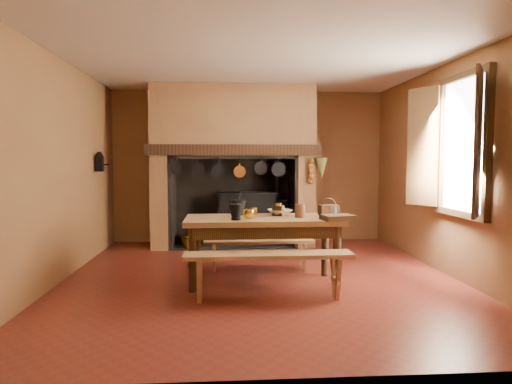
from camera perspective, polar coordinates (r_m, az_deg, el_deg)
floor at (r=6.01m, az=0.51°, el=-10.63°), size 5.50×5.50×0.00m
ceiling at (r=5.95m, az=0.53°, el=16.43°), size 5.50×5.50×0.00m
back_wall at (r=8.56m, az=-0.93°, el=3.21°), size 5.00×0.02×2.80m
wall_left at (r=6.15m, az=-23.42°, el=2.57°), size 0.02×5.50×2.80m
wall_right at (r=6.51m, az=23.06°, el=2.64°), size 0.02×5.50×2.80m
wall_front at (r=3.08m, az=4.56°, el=1.79°), size 5.00×0.02×2.80m
chimney_breast at (r=8.11m, az=-2.90°, el=6.07°), size 2.95×0.96×2.80m
iron_range at (r=8.32m, az=-1.10°, el=-3.14°), size 1.12×0.55×1.60m
hearth_pans at (r=8.16m, az=-8.14°, el=-6.08°), size 0.51×0.62×0.20m
hanging_pans at (r=7.61m, az=-3.11°, el=2.80°), size 1.92×0.29×0.27m
onion_string at (r=7.73m, az=6.88°, el=2.58°), size 0.12×0.10×0.46m
herb_bunch at (r=7.76m, az=8.19°, el=2.94°), size 0.20×0.20×0.35m
window at (r=6.09m, az=23.58°, el=5.38°), size 0.39×1.75×1.76m
wall_coffee_mill at (r=7.60m, az=-18.99°, el=3.77°), size 0.23×0.16×0.31m
work_table at (r=5.60m, az=0.91°, el=-4.50°), size 1.89×0.84×0.82m
bench_front at (r=5.00m, az=1.56°, el=-9.08°), size 1.83×0.32×0.51m
bench_back at (r=6.31m, az=0.39°, el=-6.96°), size 1.51×0.26×0.43m
mortar_large at (r=5.78m, az=-2.18°, el=-1.84°), size 0.19×0.19×0.33m
mortar_small at (r=5.32m, az=-2.52°, el=-2.38°), size 0.19×0.19×0.32m
coffee_grinder at (r=5.75m, az=2.80°, el=-2.22°), size 0.19×0.17×0.20m
brass_mug_a at (r=5.40m, az=-2.60°, el=-2.99°), size 0.08×0.08×0.08m
brass_mug_b at (r=5.85m, az=-0.25°, el=-2.38°), size 0.09×0.09×0.10m
mixing_bowl at (r=5.81m, az=3.00°, el=-2.54°), size 0.36×0.36×0.07m
stoneware_crock at (r=5.59m, az=5.52°, el=-2.38°), size 0.15×0.15×0.16m
glass_jar at (r=5.61m, az=9.65°, el=-2.51°), size 0.09×0.09×0.13m
wicker_basket at (r=5.86m, az=9.07°, el=-2.18°), size 0.25×0.19×0.22m
wooden_tray at (r=5.40m, az=10.21°, el=-3.15°), size 0.41×0.33×0.06m
brass_cup at (r=5.46m, az=-0.92°, el=-2.76°), size 0.16×0.16×0.11m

